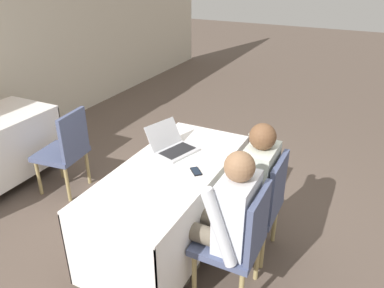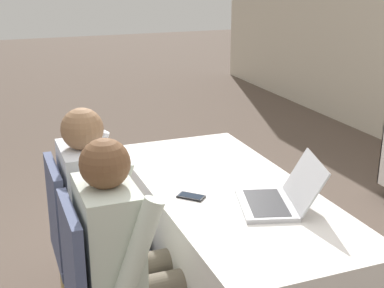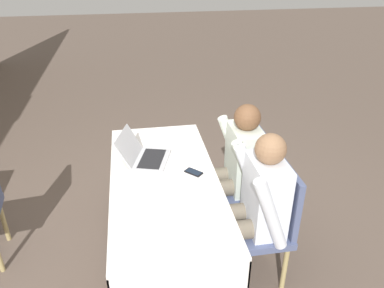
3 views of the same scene
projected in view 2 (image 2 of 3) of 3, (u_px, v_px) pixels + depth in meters
name	position (u px, v px, depth m)	size (l,w,h in m)	color
conference_table_near	(229.00, 223.00, 2.64)	(1.64, 0.74, 0.75)	white
laptop	(278.00, 198.00, 2.38)	(0.41, 0.42, 0.22)	#B7B7BC
cell_phone	(191.00, 196.00, 2.48)	(0.13, 0.13, 0.01)	black
paper_beside_laptop	(240.00, 205.00, 2.40)	(0.31, 0.35, 0.00)	white
chair_near_left	(84.00, 238.00, 2.65)	(0.44, 0.44, 0.89)	tan
person_checkered_shirt	(103.00, 205.00, 2.64)	(0.50, 0.52, 1.15)	#665B4C
person_white_shirt	(128.00, 252.00, 2.20)	(0.50, 0.52, 1.15)	#665B4C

